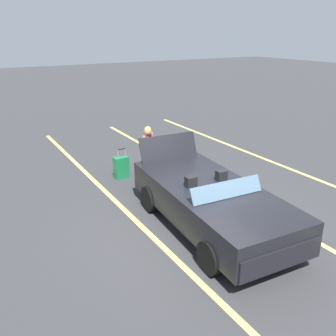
% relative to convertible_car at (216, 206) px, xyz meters
% --- Properties ---
extents(ground_plane, '(80.00, 80.00, 0.00)m').
position_rel_convertible_car_xyz_m(ground_plane, '(-0.20, 0.02, -0.59)').
color(ground_plane, '#333335').
extents(lot_line_near, '(18.00, 0.12, 0.01)m').
position_rel_convertible_car_xyz_m(lot_line_near, '(-0.20, -1.21, -0.59)').
color(lot_line_near, '#EAE066').
rests_on(lot_line_near, ground_plane).
extents(lot_line_mid, '(18.00, 0.12, 0.01)m').
position_rel_convertible_car_xyz_m(lot_line_mid, '(-0.20, 1.49, -0.59)').
color(lot_line_mid, '#EAE066').
rests_on(lot_line_mid, ground_plane).
extents(lot_line_far, '(18.00, 0.12, 0.01)m').
position_rel_convertible_car_xyz_m(lot_line_far, '(-0.20, 4.19, -0.59)').
color(lot_line_far, '#EAE066').
rests_on(lot_line_far, ground_plane).
extents(convertible_car, '(4.28, 2.08, 1.52)m').
position_rel_convertible_car_xyz_m(convertible_car, '(0.00, 0.00, 0.00)').
color(convertible_car, black).
rests_on(convertible_car, ground_plane).
extents(suitcase_large_black, '(0.52, 0.37, 1.00)m').
position_rel_convertible_car_xyz_m(suitcase_large_black, '(-3.47, 0.95, -0.22)').
color(suitcase_large_black, black).
rests_on(suitcase_large_black, ground_plane).
extents(suitcase_medium_bright, '(0.28, 0.42, 0.88)m').
position_rel_convertible_car_xyz_m(suitcase_medium_bright, '(-3.70, -0.45, -0.28)').
color(suitcase_medium_bright, '#19723F').
rests_on(suitcase_medium_bright, ground_plane).
extents(traveler_person, '(0.34, 0.58, 1.65)m').
position_rel_convertible_car_xyz_m(traveler_person, '(-2.76, -0.07, 0.34)').
color(traveler_person, black).
rests_on(traveler_person, ground_plane).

